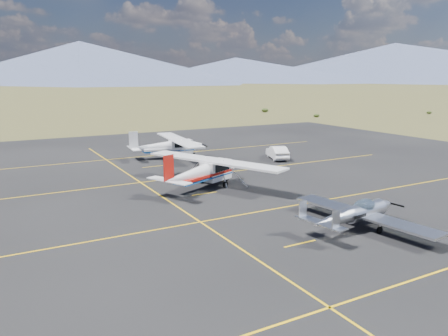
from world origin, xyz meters
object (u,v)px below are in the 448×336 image
object	(u,v)px
aircraft_low_wing	(357,213)
sedan	(277,152)
aircraft_cessna	(204,171)
aircraft_plain	(168,146)

from	to	relation	value
aircraft_low_wing	sedan	bearing A→B (deg)	58.20
aircraft_cessna	sedan	world-z (taller)	aircraft_cessna
sedan	aircraft_cessna	bearing A→B (deg)	50.78
aircraft_low_wing	aircraft_plain	world-z (taller)	aircraft_plain
aircraft_plain	sedan	world-z (taller)	aircraft_plain
aircraft_cessna	aircraft_low_wing	bearing A→B (deg)	-98.50
aircraft_cessna	sedan	distance (m)	13.88
aircraft_cessna	aircraft_plain	world-z (taller)	aircraft_cessna
aircraft_low_wing	aircraft_plain	xyz separation A→B (m)	(-1.14, 25.20, 0.36)
aircraft_low_wing	aircraft_cessna	xyz separation A→B (m)	(-3.42, 12.18, 0.45)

